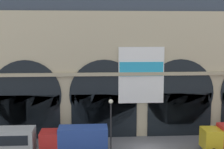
# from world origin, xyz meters

# --- Properties ---
(station_building) EXTENTS (51.58, 5.46, 20.22)m
(station_building) POSITION_xyz_m (0.04, 7.52, 9.81)
(station_building) COLOR #BCAD8C
(station_building) RESTS_ON ground
(box_truck_midwest) EXTENTS (7.50, 2.91, 3.12)m
(box_truck_midwest) POSITION_xyz_m (-8.46, -0.47, 1.70)
(box_truck_midwest) COLOR red
(box_truck_midwest) RESTS_ON ground
(street_lamp_quayside) EXTENTS (0.44, 0.44, 6.90)m
(street_lamp_quayside) POSITION_xyz_m (-4.61, -3.44, 4.41)
(street_lamp_quayside) COLOR black
(street_lamp_quayside) RESTS_ON ground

